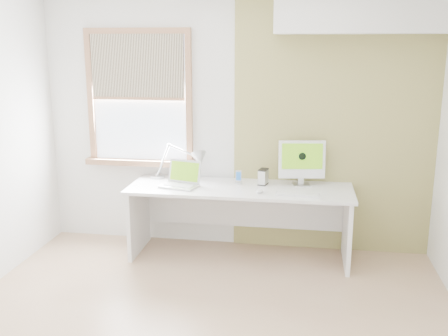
% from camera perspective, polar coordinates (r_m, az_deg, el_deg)
% --- Properties ---
extents(room, '(4.04, 3.54, 2.64)m').
position_cam_1_polar(room, '(3.58, -2.61, 0.75)').
color(room, tan).
rests_on(room, ground).
extents(accent_wall, '(2.00, 0.02, 2.60)m').
position_cam_1_polar(accent_wall, '(5.22, 12.14, 4.56)').
color(accent_wall, '#9D9C4F').
rests_on(accent_wall, room).
extents(soffit, '(1.60, 0.40, 0.42)m').
position_cam_1_polar(soffit, '(5.02, 15.27, 16.65)').
color(soffit, white).
rests_on(soffit, room).
extents(window, '(1.20, 0.14, 1.42)m').
position_cam_1_polar(window, '(5.43, -9.46, 7.62)').
color(window, '#9D6B4A').
rests_on(window, room).
extents(desk, '(2.20, 0.70, 0.73)m').
position_cam_1_polar(desk, '(5.14, 1.86, -4.07)').
color(desk, white).
rests_on(desk, room).
extents(desk_lamp, '(0.66, 0.26, 0.37)m').
position_cam_1_polar(desk_lamp, '(5.29, -3.68, 0.79)').
color(desk_lamp, silver).
rests_on(desk_lamp, desk).
extents(laptop, '(0.40, 0.35, 0.24)m').
position_cam_1_polar(laptop, '(5.08, -4.75, -1.31)').
color(laptop, silver).
rests_on(laptop, desk).
extents(phone_dock, '(0.08, 0.08, 0.14)m').
position_cam_1_polar(phone_dock, '(5.14, 1.62, -1.34)').
color(phone_dock, silver).
rests_on(phone_dock, desk).
extents(external_drive, '(0.10, 0.14, 0.16)m').
position_cam_1_polar(external_drive, '(5.11, 4.40, -0.98)').
color(external_drive, silver).
rests_on(external_drive, desk).
extents(imac, '(0.46, 0.18, 0.45)m').
position_cam_1_polar(imac, '(5.10, 8.67, 0.85)').
color(imac, silver).
rests_on(imac, desk).
extents(keyboard, '(0.42, 0.14, 0.02)m').
position_cam_1_polar(keyboard, '(4.79, 8.21, -2.95)').
color(keyboard, white).
rests_on(keyboard, desk).
extents(mouse, '(0.08, 0.11, 0.03)m').
position_cam_1_polar(mouse, '(4.85, 4.02, -2.60)').
color(mouse, white).
rests_on(mouse, desk).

